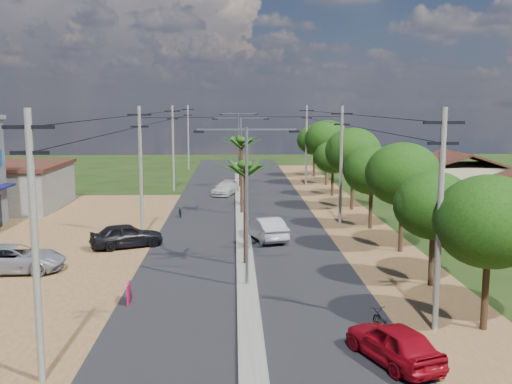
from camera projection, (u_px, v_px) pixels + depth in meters
ground at (247, 288)px, 29.94m from camera, size 160.00×160.00×0.00m
road at (243, 227)px, 44.77m from camera, size 12.00×110.00×0.04m
median at (242, 218)px, 47.73m from camera, size 1.00×90.00×0.18m
dirt_lot_west at (4, 251)px, 37.31m from camera, size 18.00×46.00×0.04m
dirt_shoulder_east at (355, 226)px, 45.08m from camera, size 5.00×90.00×0.03m
low_shed at (3, 186)px, 52.63m from camera, size 10.40×10.40×3.95m
house_east_far at (457, 174)px, 58.04m from camera, size 7.60×7.50×4.60m
tree_east_a at (489, 222)px, 23.70m from camera, size 4.40×4.40×6.37m
tree_east_b at (434, 206)px, 29.68m from camera, size 4.00×4.00×5.83m
tree_east_c at (403, 174)px, 36.51m from camera, size 4.60×4.60×6.83m
tree_east_d at (372, 170)px, 43.50m from camera, size 4.20×4.20×6.13m
tree_east_e at (353, 151)px, 51.30m from camera, size 4.80×4.80×7.14m
tree_east_f at (333, 157)px, 59.37m from camera, size 3.80×3.80×5.52m
tree_east_g at (327, 139)px, 67.11m from camera, size 5.00×5.00×7.38m
tree_east_h at (314, 140)px, 75.10m from camera, size 4.40×4.40×6.52m
palm_median_near at (245, 169)px, 33.09m from camera, size 2.00×2.00×6.15m
palm_median_mid at (241, 144)px, 48.86m from camera, size 2.00×2.00×6.55m
palm_median_far at (240, 140)px, 64.77m from camera, size 2.00×2.00×5.85m
streetlight_near at (247, 193)px, 29.25m from camera, size 5.10×0.18×8.00m
streetlight_mid at (241, 153)px, 53.97m from camera, size 5.10×0.18×8.00m
streetlight_far at (239, 137)px, 78.68m from camera, size 5.10×0.18×8.00m
utility_pole_w_a at (35, 242)px, 19.11m from camera, size 1.60×0.24×9.00m
utility_pole_w_b at (141, 168)px, 40.86m from camera, size 1.60×0.24×9.00m
utility_pole_w_c at (173, 146)px, 62.62m from camera, size 1.60×0.24×9.00m
utility_pole_w_d at (188, 136)px, 83.38m from camera, size 1.60×0.24×9.00m
utility_pole_e_a at (440, 215)px, 23.59m from camera, size 1.60×0.24×9.00m
utility_pole_e_b at (341, 162)px, 45.34m from camera, size 1.60×0.24×9.00m
utility_pole_e_c at (306, 143)px, 67.10m from camera, size 1.60×0.24×9.00m
car_red_near at (394, 344)px, 21.14m from camera, size 3.13×4.58×1.45m
car_silver_mid at (266, 229)px, 40.33m from camera, size 2.91×5.08×1.58m
car_white_far at (225, 189)px, 60.41m from camera, size 3.08×4.83×1.30m
car_parked_silver at (14, 259)px, 32.53m from camera, size 5.53×2.76×1.50m
car_parked_dark at (127, 236)px, 38.19m from camera, size 4.91×3.56×1.55m
moto_rider_east at (382, 324)px, 23.59m from camera, size 0.94×1.99×1.00m
moto_rider_west_a at (180, 212)px, 48.51m from camera, size 0.84×1.70×0.85m
moto_rider_west_b at (225, 190)px, 60.19m from camera, size 0.68×1.78×1.04m
roadside_sign at (129, 294)px, 27.54m from camera, size 0.16×1.14×0.95m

